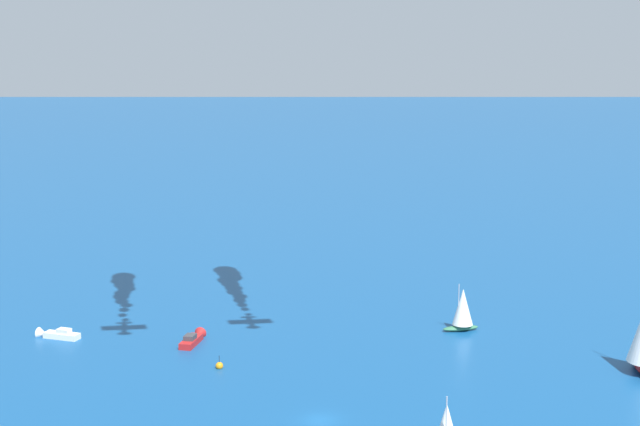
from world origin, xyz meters
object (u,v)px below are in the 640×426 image
at_px(motorboat_near_centre, 193,339).
at_px(marker_buoy, 219,366).
at_px(sailboat_inshore, 463,309).
at_px(motorboat_trailing, 56,334).

xyz_separation_m(motorboat_near_centre, marker_buoy, (-9.26, 9.62, -0.21)).
relative_size(sailboat_inshore, marker_buoy, 3.79).
bearing_deg(sailboat_inshore, motorboat_trailing, 23.47).
bearing_deg(marker_buoy, motorboat_near_centre, -46.09).
bearing_deg(sailboat_inshore, marker_buoy, 46.08).
height_order(sailboat_inshore, motorboat_trailing, sailboat_inshore).
distance_m(sailboat_inshore, marker_buoy, 42.49).
xyz_separation_m(sailboat_inshore, motorboat_trailing, (60.49, 26.26, -3.06)).
xyz_separation_m(sailboat_inshore, marker_buoy, (29.38, 30.52, -3.24)).
height_order(sailboat_inshore, marker_buoy, sailboat_inshore).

